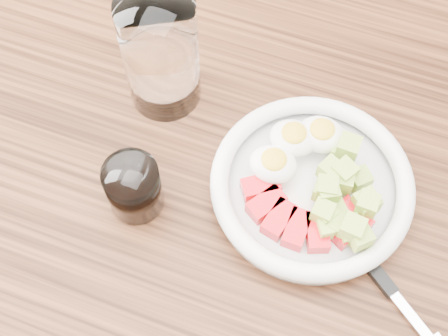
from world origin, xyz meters
The scene contains 6 objects.
ground centered at (0.00, 0.00, 0.00)m, with size 4.00×4.00×0.00m, color brown.
dining_table centered at (0.00, 0.00, 0.67)m, with size 1.50×0.90×0.77m.
bowl centered at (0.09, 0.03, 0.79)m, with size 0.24×0.24×0.06m.
fork centered at (0.20, -0.05, 0.78)m, with size 0.19×0.15×0.01m.
water_glass centered at (-0.13, 0.10, 0.85)m, with size 0.09×0.09×0.16m, color white.
coffee_glass centered at (-0.10, -0.05, 0.81)m, with size 0.06×0.06×0.07m.
Camera 1 is at (0.11, -0.30, 1.45)m, focal length 50.00 mm.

